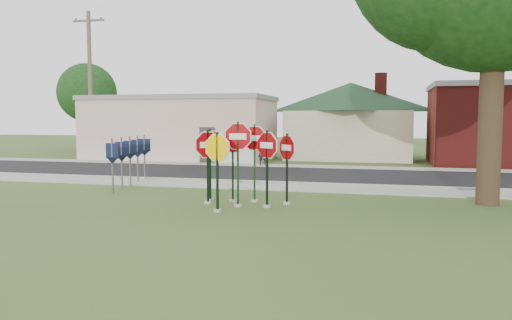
% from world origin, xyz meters
% --- Properties ---
extents(ground, '(120.00, 120.00, 0.00)m').
position_xyz_m(ground, '(0.00, 0.00, 0.00)').
color(ground, '#33521F').
rests_on(ground, ground).
extents(sidewalk_near, '(60.00, 1.60, 0.06)m').
position_xyz_m(sidewalk_near, '(0.00, 5.50, 0.03)').
color(sidewalk_near, gray).
rests_on(sidewalk_near, ground).
extents(road, '(60.00, 7.00, 0.04)m').
position_xyz_m(road, '(0.00, 10.00, 0.02)').
color(road, black).
rests_on(road, ground).
extents(sidewalk_far, '(60.00, 1.60, 0.06)m').
position_xyz_m(sidewalk_far, '(0.00, 14.30, 0.03)').
color(sidewalk_far, gray).
rests_on(sidewalk_far, ground).
extents(curb, '(60.00, 0.20, 0.14)m').
position_xyz_m(curb, '(0.00, 6.50, 0.07)').
color(curb, gray).
rests_on(curb, ground).
extents(stop_sign_center, '(1.14, 0.24, 2.72)m').
position_xyz_m(stop_sign_center, '(0.05, 1.19, 1.72)').
color(stop_sign_center, '#9B9791').
rests_on(stop_sign_center, ground).
extents(stop_sign_yellow, '(1.09, 0.25, 2.41)m').
position_xyz_m(stop_sign_yellow, '(-0.28, 0.20, 1.48)').
color(stop_sign_yellow, '#9B9791').
rests_on(stop_sign_yellow, ground).
extents(stop_sign_left, '(0.86, 0.82, 2.46)m').
position_xyz_m(stop_sign_left, '(-1.02, 1.45, 1.52)').
color(stop_sign_left, '#9B9791').
rests_on(stop_sign_left, ground).
extents(stop_sign_right, '(0.98, 0.58, 2.45)m').
position_xyz_m(stop_sign_right, '(0.93, 1.29, 1.51)').
color(stop_sign_right, '#9B9791').
rests_on(stop_sign_right, ground).
extents(stop_sign_back_right, '(1.09, 0.24, 2.61)m').
position_xyz_m(stop_sign_back_right, '(0.31, 2.17, 1.63)').
color(stop_sign_back_right, '#9B9791').
rests_on(stop_sign_back_right, ground).
extents(stop_sign_back_left, '(0.95, 0.38, 2.47)m').
position_xyz_m(stop_sign_back_left, '(-0.37, 2.00, 1.51)').
color(stop_sign_back_left, '#9B9791').
rests_on(stop_sign_back_left, ground).
extents(stop_sign_far_right, '(0.80, 0.78, 2.34)m').
position_xyz_m(stop_sign_far_right, '(1.41, 1.98, 1.43)').
color(stop_sign_far_right, '#9B9791').
rests_on(stop_sign_far_right, ground).
extents(stop_sign_far_left, '(0.79, 0.83, 2.47)m').
position_xyz_m(stop_sign_far_left, '(-1.13, 1.95, 1.53)').
color(stop_sign_far_left, '#9B9791').
rests_on(stop_sign_far_left, ground).
extents(route_sign_row, '(1.43, 4.63, 2.00)m').
position_xyz_m(route_sign_row, '(-5.40, 4.50, 1.22)').
color(route_sign_row, '#59595E').
rests_on(route_sign_row, ground).
extents(building_stucco, '(12.20, 6.20, 4.20)m').
position_xyz_m(building_stucco, '(-9.00, 18.00, 2.15)').
color(building_stucco, beige).
rests_on(building_stucco, ground).
extents(building_house, '(11.60, 11.60, 6.20)m').
position_xyz_m(building_house, '(2.00, 22.00, 3.65)').
color(building_house, beige).
rests_on(building_house, ground).
extents(utility_pole_near, '(2.20, 0.26, 9.50)m').
position_xyz_m(utility_pole_near, '(-14.00, 15.20, 4.97)').
color(utility_pole_near, brown).
rests_on(utility_pole_near, ground).
extents(bg_tree_left, '(4.90, 4.90, 7.35)m').
position_xyz_m(bg_tree_left, '(-20.00, 24.00, 4.88)').
color(bg_tree_left, black).
rests_on(bg_tree_left, ground).
extents(pedestrian, '(0.57, 0.38, 1.54)m').
position_xyz_m(pedestrian, '(-2.34, 14.04, 0.83)').
color(pedestrian, black).
rests_on(pedestrian, sidewalk_far).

